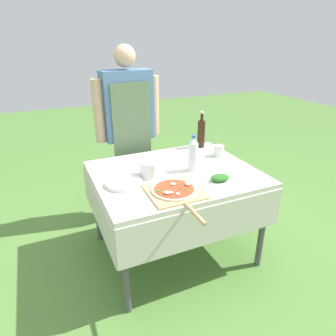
{
  "coord_description": "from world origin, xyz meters",
  "views": [
    {
      "loc": [
        -0.86,
        -1.8,
        1.63
      ],
      "look_at": [
        -0.06,
        0.0,
        0.76
      ],
      "focal_mm": 32.0,
      "sensor_mm": 36.0,
      "label": 1
    }
  ],
  "objects_px": {
    "oil_bottle": "(201,133)",
    "mixing_tub": "(150,169)",
    "sauce_jar": "(218,151)",
    "pizza_on_peel": "(175,191)",
    "prep_table": "(175,182)",
    "person_cook": "(128,123)",
    "plate_stack": "(124,183)",
    "water_bottle": "(193,154)",
    "herb_container": "(220,178)"
  },
  "relations": [
    {
      "from": "mixing_tub",
      "to": "sauce_jar",
      "type": "xyz_separation_m",
      "value": [
        0.65,
        0.13,
        -0.02
      ]
    },
    {
      "from": "oil_bottle",
      "to": "sauce_jar",
      "type": "xyz_separation_m",
      "value": [
        0.02,
        -0.25,
        -0.09
      ]
    },
    {
      "from": "prep_table",
      "to": "oil_bottle",
      "type": "xyz_separation_m",
      "value": [
        0.44,
        0.39,
        0.21
      ]
    },
    {
      "from": "oil_bottle",
      "to": "herb_container",
      "type": "height_order",
      "value": "oil_bottle"
    },
    {
      "from": "plate_stack",
      "to": "prep_table",
      "type": "bearing_deg",
      "value": 6.77
    },
    {
      "from": "oil_bottle",
      "to": "water_bottle",
      "type": "height_order",
      "value": "oil_bottle"
    },
    {
      "from": "prep_table",
      "to": "mixing_tub",
      "type": "distance_m",
      "value": 0.24
    },
    {
      "from": "prep_table",
      "to": "person_cook",
      "type": "xyz_separation_m",
      "value": [
        -0.13,
        0.7,
        0.29
      ]
    },
    {
      "from": "oil_bottle",
      "to": "sauce_jar",
      "type": "relative_size",
      "value": 3.57
    },
    {
      "from": "plate_stack",
      "to": "pizza_on_peel",
      "type": "bearing_deg",
      "value": -43.13
    },
    {
      "from": "water_bottle",
      "to": "plate_stack",
      "type": "relative_size",
      "value": 1.09
    },
    {
      "from": "pizza_on_peel",
      "to": "prep_table",
      "type": "bearing_deg",
      "value": 65.82
    },
    {
      "from": "mixing_tub",
      "to": "plate_stack",
      "type": "relative_size",
      "value": 0.61
    },
    {
      "from": "water_bottle",
      "to": "pizza_on_peel",
      "type": "bearing_deg",
      "value": -135.35
    },
    {
      "from": "pizza_on_peel",
      "to": "sauce_jar",
      "type": "xyz_separation_m",
      "value": [
        0.6,
        0.43,
        0.03
      ]
    },
    {
      "from": "pizza_on_peel",
      "to": "oil_bottle",
      "type": "distance_m",
      "value": 0.91
    },
    {
      "from": "sauce_jar",
      "to": "prep_table",
      "type": "bearing_deg",
      "value": -163.19
    },
    {
      "from": "oil_bottle",
      "to": "mixing_tub",
      "type": "bearing_deg",
      "value": -148.71
    },
    {
      "from": "person_cook",
      "to": "mixing_tub",
      "type": "distance_m",
      "value": 0.71
    },
    {
      "from": "mixing_tub",
      "to": "oil_bottle",
      "type": "bearing_deg",
      "value": 31.29
    },
    {
      "from": "plate_stack",
      "to": "sauce_jar",
      "type": "distance_m",
      "value": 0.89
    },
    {
      "from": "prep_table",
      "to": "water_bottle",
      "type": "bearing_deg",
      "value": -12.6
    },
    {
      "from": "oil_bottle",
      "to": "person_cook",
      "type": "bearing_deg",
      "value": 151.8
    },
    {
      "from": "oil_bottle",
      "to": "mixing_tub",
      "type": "relative_size",
      "value": 2.11
    },
    {
      "from": "water_bottle",
      "to": "herb_container",
      "type": "relative_size",
      "value": 1.68
    },
    {
      "from": "pizza_on_peel",
      "to": "herb_container",
      "type": "height_order",
      "value": "pizza_on_peel"
    },
    {
      "from": "pizza_on_peel",
      "to": "oil_bottle",
      "type": "bearing_deg",
      "value": 50.91
    },
    {
      "from": "water_bottle",
      "to": "sauce_jar",
      "type": "bearing_deg",
      "value": 26.88
    },
    {
      "from": "prep_table",
      "to": "person_cook",
      "type": "distance_m",
      "value": 0.77
    },
    {
      "from": "oil_bottle",
      "to": "herb_container",
      "type": "xyz_separation_m",
      "value": [
        -0.23,
        -0.66,
        -0.11
      ]
    },
    {
      "from": "person_cook",
      "to": "plate_stack",
      "type": "relative_size",
      "value": 6.35
    },
    {
      "from": "person_cook",
      "to": "sauce_jar",
      "type": "bearing_deg",
      "value": 134.62
    },
    {
      "from": "sauce_jar",
      "to": "oil_bottle",
      "type": "bearing_deg",
      "value": 95.31
    },
    {
      "from": "pizza_on_peel",
      "to": "oil_bottle",
      "type": "height_order",
      "value": "oil_bottle"
    },
    {
      "from": "herb_container",
      "to": "plate_stack",
      "type": "xyz_separation_m",
      "value": [
        -0.62,
        0.22,
        -0.01
      ]
    },
    {
      "from": "oil_bottle",
      "to": "water_bottle",
      "type": "xyz_separation_m",
      "value": [
        -0.31,
        -0.42,
        0.0
      ]
    },
    {
      "from": "pizza_on_peel",
      "to": "mixing_tub",
      "type": "xyz_separation_m",
      "value": [
        -0.05,
        0.3,
        0.04
      ]
    },
    {
      "from": "oil_bottle",
      "to": "pizza_on_peel",
      "type": "bearing_deg",
      "value": -130.17
    },
    {
      "from": "person_cook",
      "to": "sauce_jar",
      "type": "xyz_separation_m",
      "value": [
        0.59,
        -0.56,
        -0.17
      ]
    },
    {
      "from": "pizza_on_peel",
      "to": "sauce_jar",
      "type": "distance_m",
      "value": 0.74
    },
    {
      "from": "pizza_on_peel",
      "to": "mixing_tub",
      "type": "distance_m",
      "value": 0.31
    },
    {
      "from": "oil_bottle",
      "to": "plate_stack",
      "type": "relative_size",
      "value": 1.29
    },
    {
      "from": "pizza_on_peel",
      "to": "plate_stack",
      "type": "xyz_separation_m",
      "value": [
        -0.26,
        0.25,
        -0.0
      ]
    },
    {
      "from": "prep_table",
      "to": "plate_stack",
      "type": "distance_m",
      "value": 0.42
    },
    {
      "from": "water_bottle",
      "to": "mixing_tub",
      "type": "bearing_deg",
      "value": 173.28
    },
    {
      "from": "oil_bottle",
      "to": "prep_table",
      "type": "bearing_deg",
      "value": -138.37
    },
    {
      "from": "pizza_on_peel",
      "to": "person_cook",
      "type": "bearing_deg",
      "value": 90.45
    },
    {
      "from": "water_bottle",
      "to": "mixing_tub",
      "type": "xyz_separation_m",
      "value": [
        -0.32,
        0.04,
        -0.07
      ]
    },
    {
      "from": "pizza_on_peel",
      "to": "mixing_tub",
      "type": "height_order",
      "value": "mixing_tub"
    },
    {
      "from": "mixing_tub",
      "to": "water_bottle",
      "type": "bearing_deg",
      "value": -6.72
    }
  ]
}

